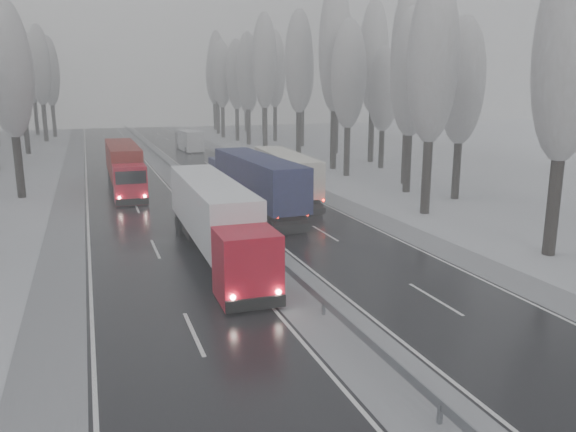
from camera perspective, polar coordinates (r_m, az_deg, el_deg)
carriageway_right at (r=40.85m, az=0.44°, el=0.21°), size 7.50×200.00×0.03m
carriageway_left at (r=38.61m, az=-14.36°, el=-0.94°), size 7.50×200.00×0.03m
median_slush at (r=39.40m, az=-6.75°, el=-0.34°), size 3.00×200.00×0.04m
shoulder_right at (r=42.77m, az=6.68°, el=0.70°), size 2.40×200.00×0.04m
shoulder_left at (r=38.52m, az=-21.70°, el=-1.48°), size 2.40×200.00×0.04m
median_guardrail at (r=39.26m, az=-6.77°, el=0.47°), size 0.12×200.00×0.76m
tree_16 at (r=33.00m, az=26.69°, el=14.53°), size 3.60×3.60×16.53m
tree_18 at (r=41.46m, az=14.49°, el=14.87°), size 3.60×3.60×16.58m
tree_19 at (r=47.87m, az=17.29°, el=12.84°), size 3.60×3.60×14.57m
tree_20 at (r=50.11m, az=12.44°, el=13.91°), size 3.60×3.60×15.71m
tree_21 at (r=54.76m, az=12.30°, el=15.75°), size 3.60×3.60×18.62m
tree_22 at (r=58.86m, az=6.18°, el=14.02°), size 3.60×3.60×15.86m
tree_23 at (r=65.29m, az=9.68°, el=12.49°), size 3.60×3.60×13.55m
tree_24 at (r=64.27m, az=4.79°, el=16.57°), size 3.60×3.60×20.49m
tree_25 at (r=70.86m, az=8.69°, el=15.57°), size 3.60×3.60×19.44m
tree_26 at (r=73.54m, az=1.11°, el=15.28°), size 3.60×3.60×18.78m
tree_27 at (r=79.96m, az=5.01°, el=14.50°), size 3.60×3.60×17.62m
tree_28 at (r=83.26m, az=-2.41°, el=15.35°), size 3.60×3.60×19.62m
tree_29 at (r=89.42m, az=1.47°, el=14.56°), size 3.60×3.60×18.11m
tree_30 at (r=92.62m, az=-4.12°, el=14.38°), size 3.60×3.60×17.86m
tree_31 at (r=98.19m, az=-1.34°, el=14.58°), size 3.60×3.60×18.58m
tree_32 at (r=99.88m, az=-5.27°, el=14.05°), size 3.60×3.60×17.33m
tree_33 at (r=104.53m, az=-4.11°, el=12.96°), size 3.60×3.60×14.33m
tree_34 at (r=106.56m, az=-6.75°, el=14.03°), size 3.60×3.60×17.63m
tree_35 at (r=112.85m, az=-2.52°, el=14.23°), size 3.60×3.60×18.25m
tree_36 at (r=116.49m, az=-7.26°, el=14.72°), size 3.60×3.60×20.23m
tree_37 at (r=122.01m, az=-4.35°, el=13.54°), size 3.60×3.60×16.37m
tree_38 at (r=127.13m, az=-7.54°, el=13.90°), size 3.60×3.60×17.97m
tree_39 at (r=131.64m, az=-6.67°, el=13.38°), size 3.60×3.60×16.19m
tree_62 at (r=51.48m, az=-26.52°, el=13.10°), size 3.60×3.60×16.04m
tree_68 at (r=77.00m, az=-26.43°, el=12.87°), size 3.60×3.60×16.65m
tree_70 at (r=87.01m, az=-25.55°, el=12.98°), size 3.60×3.60×17.09m
tree_72 at (r=96.54m, az=-26.52°, el=11.99°), size 3.60×3.60×15.11m
tree_74 at (r=107.03m, az=-23.93°, el=13.75°), size 3.60×3.60×19.68m
tree_76 at (r=116.33m, az=-23.07°, el=13.31°), size 3.60×3.60×18.55m
tree_77 at (r=120.68m, az=-25.57°, el=11.75°), size 3.60×3.60×14.32m
tree_78 at (r=123.14m, az=-24.61°, el=13.39°), size 3.60×3.60×19.55m
tree_79 at (r=127.32m, az=-25.67°, el=12.52°), size 3.60×3.60×17.07m
truck_blue_box at (r=41.01m, az=-3.60°, el=3.74°), size 3.22×16.62×4.24m
truck_cream_box at (r=46.29m, az=-0.58°, el=4.53°), size 3.43×15.24×3.88m
box_truck_distant at (r=83.96m, az=-10.02°, el=7.56°), size 2.95×8.20×3.01m
truck_red_white at (r=29.86m, az=-7.47°, el=0.07°), size 2.77×16.05×4.10m
truck_red_red at (r=52.26m, az=-16.34°, el=5.08°), size 2.53×15.84×4.06m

